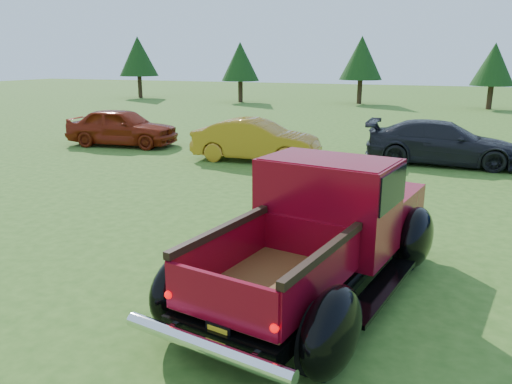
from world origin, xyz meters
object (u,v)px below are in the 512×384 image
Objects in this scene: show_car_red at (122,127)px; pickup_truck at (327,226)px; tree_mid_left at (361,58)px; show_car_grey at (442,143)px; tree_far_west at (138,56)px; show_car_yellow at (256,140)px; tree_west at (240,62)px; tree_mid_right at (494,64)px.

pickup_truck is at bearing -138.24° from show_car_red.
tree_mid_left is 1.02× the size of show_car_grey.
tree_far_west is 1.04× the size of tree_mid_left.
tree_far_west reaches higher than show_car_yellow.
tree_west is 32.99m from pickup_truck.
show_car_yellow is (0.59, -23.17, -2.68)m from tree_mid_left.
show_car_grey is (6.50, -21.42, -2.67)m from tree_mid_left.
show_car_grey is (-2.50, -20.42, -2.26)m from tree_mid_right.
tree_west is 24.97m from show_car_grey.
tree_far_west is 29.72m from show_car_yellow.
show_car_red reaches higher than show_car_yellow.
tree_mid_right is 1.03× the size of show_car_yellow.
tree_west is at bearing 125.69° from pickup_truck.
tree_west is at bearing 20.75° from show_car_yellow.
tree_west is (10.00, -1.00, -0.41)m from tree_far_west.
tree_mid_left is (9.00, 2.00, 0.27)m from tree_west.
show_car_grey is at bearing -38.69° from tree_far_west.
show_car_yellow is at bearing 105.98° from show_car_grey.
tree_west is 23.37m from show_car_yellow.
tree_west reaches higher than show_car_red.
tree_mid_right is 0.90× the size of show_car_grey.
pickup_truck is 9.69m from show_car_yellow.
show_car_grey is at bearing -73.12° from tree_mid_left.
show_car_grey is at bearing -96.98° from tree_mid_right.
tree_west is 18.03m from tree_mid_right.
tree_far_west reaches higher than tree_mid_right.
tree_far_west is 1.21× the size of show_car_yellow.
pickup_truck is 1.32× the size of show_car_yellow.
tree_mid_left is at bearing 16.37° from show_car_grey.
show_car_red is at bearing -80.20° from tree_west.
show_car_red is 1.03× the size of show_car_yellow.
tree_west is at bearing -167.47° from tree_mid_left.
show_car_red is (-5.50, -22.27, -2.63)m from tree_mid_left.
tree_mid_left is 32.25m from pickup_truck.
show_car_red is 12.03m from show_car_grey.
pickup_truck is at bearing -155.89° from show_car_yellow.
show_car_grey is at bearing 92.59° from pickup_truck.
tree_far_west is 28.01m from tree_mid_right.
tree_mid_left is at bearing 12.53° from tree_west.
tree_mid_right reaches higher than show_car_red.
tree_mid_right is 20.70m from show_car_grey.
pickup_truck is at bearing -97.23° from tree_mid_right.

